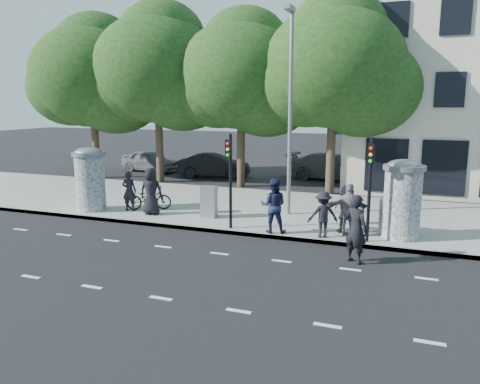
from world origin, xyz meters
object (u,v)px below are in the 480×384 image
at_px(ped_e, 349,210).
at_px(car_mid, 214,165).
at_px(cabinet_left, 209,202).
at_px(ad_column_right, 403,197).
at_px(ped_a, 151,191).
at_px(man_road, 356,229).
at_px(street_lamp, 290,98).
at_px(car_right, 333,167).
at_px(bicycle, 149,198).
at_px(cabinet_right, 389,216).
at_px(ped_b, 129,191).
at_px(traffic_pole_near, 230,171).
at_px(ped_c, 273,206).
at_px(ped_f, 347,208).
at_px(car_left, 151,161).
at_px(ad_column_left, 90,177).
at_px(traffic_pole_far, 370,179).
at_px(ped_d, 323,214).

bearing_deg(ped_e, car_mid, -31.57).
bearing_deg(cabinet_left, ad_column_right, -8.37).
height_order(ped_a, man_road, ped_a).
bearing_deg(street_lamp, man_road, -54.71).
height_order(ad_column_right, car_right, ad_column_right).
bearing_deg(bicycle, man_road, -136.15).
distance_m(cabinet_right, car_right, 12.61).
distance_m(ped_b, car_right, 13.68).
bearing_deg(traffic_pole_near, car_mid, 116.30).
bearing_deg(cabinet_right, man_road, -103.80).
bearing_deg(ad_column_right, cabinet_right, 143.25).
height_order(ped_c, car_mid, ped_c).
height_order(ad_column_right, bicycle, ad_column_right).
height_order(ped_b, car_mid, ped_b).
height_order(ped_f, car_left, ped_f).
xyz_separation_m(ad_column_left, ped_a, (2.82, 0.19, -0.43)).
bearing_deg(ad_column_left, street_lamp, 14.94).
distance_m(man_road, car_right, 15.25).
relative_size(traffic_pole_far, ped_b, 2.03).
height_order(ad_column_right, traffic_pole_far, traffic_pole_far).
bearing_deg(traffic_pole_far, ped_b, 173.31).
bearing_deg(man_road, ad_column_right, -83.93).
distance_m(ad_column_right, ped_f, 1.88).
distance_m(man_road, cabinet_right, 3.04).
xyz_separation_m(traffic_pole_near, cabinet_left, (-1.40, 1.26, -1.46)).
bearing_deg(car_mid, ped_b, 171.17).
height_order(ped_f, cabinet_left, ped_f).
bearing_deg(traffic_pole_near, ped_f, 13.04).
bearing_deg(traffic_pole_far, ped_a, 174.06).
bearing_deg(man_road, car_mid, -21.93).
xyz_separation_m(cabinet_left, car_left, (-9.32, 11.03, -0.06)).
relative_size(traffic_pole_near, bicycle, 1.81).
bearing_deg(car_mid, traffic_pole_far, -150.35).
bearing_deg(traffic_pole_near, ad_column_right, 8.89).
bearing_deg(ped_a, ad_column_left, -6.36).
bearing_deg(traffic_pole_near, car_right, 83.65).
relative_size(bicycle, car_left, 0.44).
bearing_deg(ped_f, ad_column_left, -4.45).
xyz_separation_m(ped_f, car_mid, (-9.69, 10.59, -0.27)).
height_order(ad_column_right, ped_e, ad_column_right).
bearing_deg(ped_d, traffic_pole_far, 154.14).
distance_m(ad_column_left, traffic_pole_near, 6.67).
distance_m(ped_c, ped_d, 1.74).
bearing_deg(ped_b, cabinet_right, 170.60).
bearing_deg(traffic_pole_far, ped_d, 177.77).
bearing_deg(ped_c, car_mid, -68.96).
distance_m(street_lamp, bicycle, 7.19).
xyz_separation_m(bicycle, car_mid, (-1.35, 9.93, 0.10)).
relative_size(ped_f, car_mid, 0.38).
relative_size(man_road, cabinet_left, 1.62).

